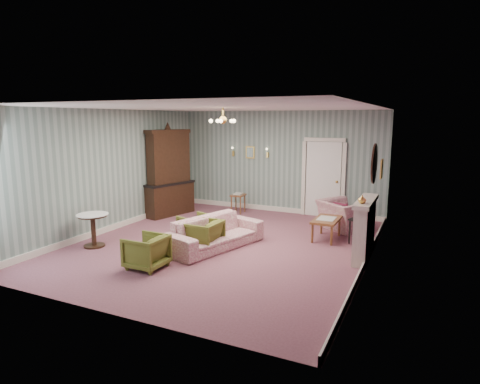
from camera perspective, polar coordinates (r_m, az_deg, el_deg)
The scene contains 27 objects.
floor at distance 8.86m, azimuth -2.28°, elevation -7.34°, with size 7.00×7.00×0.00m, color #854D5D.
ceiling at distance 8.44m, azimuth -2.43°, elevation 11.76°, with size 7.00×7.00×0.00m, color white.
wall_back at distance 11.73m, azimuth 5.53°, elevation 4.21°, with size 6.00×6.00×0.00m, color slate.
wall_front at distance 5.70m, azimuth -18.71°, elevation -2.72°, with size 6.00×6.00×0.00m, color slate.
wall_left at distance 10.25m, azimuth -17.45°, elevation 2.91°, with size 7.00×7.00×0.00m, color slate.
wall_right at distance 7.65m, azimuth 18.05°, elevation 0.52°, with size 7.00×7.00×0.00m, color slate.
wall_right_floral at distance 7.65m, azimuth 17.94°, elevation 0.53°, with size 7.00×7.00×0.00m, color #A95484.
door at distance 11.37m, azimuth 11.62°, elevation 1.97°, with size 1.12×0.12×2.16m, color white, non-canonical shape.
olive_chair_a at distance 7.60m, azimuth -13.01°, elevation -7.94°, with size 0.66×0.61×0.68m, color brown.
olive_chair_b at distance 8.34m, azimuth -5.32°, elevation -5.92°, with size 0.70×0.65×0.72m, color brown.
olive_chair_c at distance 9.03m, azimuth -6.15°, elevation -4.86°, with size 0.64×0.60×0.66m, color brown.
sofa_chintz at distance 8.53m, azimuth -3.54°, elevation -5.01°, with size 2.21×0.65×0.86m, color #963C5A.
wingback_chair at distance 10.23m, azimuth 14.34°, elevation -2.50°, with size 1.09×0.71×0.95m, color #963C5A.
dresser at distance 11.46m, azimuth -10.00°, elevation 3.03°, with size 0.53×1.52×2.53m, color black, non-canonical shape.
fireplace at distance 8.23m, azimuth 17.09°, elevation -4.96°, with size 0.30×1.40×1.16m, color beige, non-canonical shape.
mantel_vase at distance 7.71m, azimuth 16.78°, elevation -0.98°, with size 0.15×0.15×0.15m, color gold.
oval_mirror at distance 7.99m, azimuth 18.28°, elevation 3.80°, with size 0.04×0.76×0.84m, color white, non-canonical shape.
framed_print at distance 9.35m, azimuth 19.26°, elevation 3.07°, with size 0.04×0.34×0.42m, color gold, non-canonical shape.
coffee_table at distance 9.35m, azimuth 12.02°, elevation -5.08°, with size 0.52×0.94×0.48m, color brown, non-canonical shape.
side_table_black at distance 9.14m, azimuth 16.43°, elevation -5.36°, with size 0.38×0.38×0.56m, color black, non-canonical shape.
pedestal_table at distance 9.14m, azimuth -19.89°, elevation -5.07°, with size 0.66×0.66×0.71m, color black, non-canonical shape.
nesting_table at distance 11.67m, azimuth -0.27°, elevation -1.52°, with size 0.35×0.45×0.59m, color brown, non-canonical shape.
gilt_mirror_back at distance 11.99m, azimuth 1.42°, elevation 5.58°, with size 0.28×0.06×0.36m, color gold, non-canonical shape.
sconce_left at distance 12.21m, azimuth -1.00°, elevation 5.67°, with size 0.16×0.12×0.30m, color gold, non-canonical shape.
sconce_right at distance 11.77m, azimuth 3.84°, elevation 5.47°, with size 0.16×0.12×0.30m, color gold, non-canonical shape.
chandelier at distance 8.44m, azimuth -2.41°, elevation 9.93°, with size 0.56×0.56×0.36m, color gold, non-canonical shape.
burgundy_cushion at distance 10.09m, azimuth 13.90°, elevation -2.62°, with size 0.38×0.10×0.38m, color maroon.
Camera 1 is at (3.88, -7.50, 2.68)m, focal length 30.38 mm.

